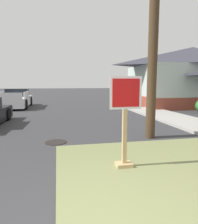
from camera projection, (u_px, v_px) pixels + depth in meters
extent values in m
cube|color=olive|center=(175.00, 171.00, 4.50)|extent=(5.02, 4.43, 0.08)
cube|color=tan|center=(125.00, 124.00, 4.53)|extent=(0.09, 0.09, 1.93)
cube|color=tan|center=(124.00, 164.00, 4.66)|extent=(0.36, 0.29, 0.08)
cube|color=white|center=(126.00, 93.00, 4.39)|extent=(0.70, 0.02, 0.70)
cube|color=red|center=(126.00, 93.00, 4.38)|extent=(0.59, 0.02, 0.59)
cylinder|color=black|center=(56.00, 142.00, 6.82)|extent=(0.70, 0.70, 0.02)
cylinder|color=black|center=(8.00, 114.00, 10.89)|extent=(0.25, 0.63, 0.62)
sphere|color=white|center=(6.00, 110.00, 11.56)|extent=(0.14, 0.14, 0.14)
cube|color=silver|center=(16.00, 101.00, 16.66)|extent=(1.93, 5.11, 0.68)
cube|color=black|center=(17.00, 93.00, 17.27)|extent=(1.69, 1.33, 0.68)
cube|color=silver|center=(1.00, 95.00, 15.54)|extent=(0.11, 2.14, 0.44)
cube|color=silver|center=(26.00, 95.00, 15.90)|extent=(0.11, 2.14, 0.44)
cube|color=silver|center=(9.00, 96.00, 14.16)|extent=(1.72, 0.11, 0.44)
cylinder|color=black|center=(9.00, 101.00, 17.98)|extent=(0.26, 0.76, 0.76)
cylinder|color=black|center=(30.00, 101.00, 18.34)|extent=(0.26, 0.76, 0.76)
cylinder|color=black|center=(25.00, 104.00, 15.37)|extent=(0.26, 0.76, 0.76)
cube|color=brown|center=(190.00, 100.00, 18.23)|extent=(9.67, 6.12, 0.90)
cube|color=#B2C1B7|center=(191.00, 81.00, 18.00)|extent=(9.47, 6.00, 2.45)
pyramid|color=#33333D|center=(193.00, 57.00, 17.72)|extent=(10.15, 6.42, 1.61)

